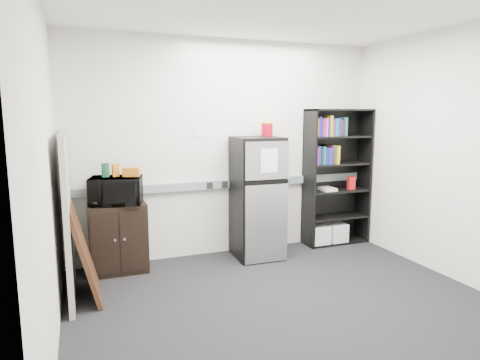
{
  "coord_description": "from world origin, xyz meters",
  "views": [
    {
      "loc": [
        -1.77,
        -3.37,
        1.81
      ],
      "look_at": [
        -0.15,
        0.9,
        1.08
      ],
      "focal_mm": 32.0,
      "sensor_mm": 36.0,
      "label": 1
    }
  ],
  "objects_px": {
    "cubicle_partition": "(68,214)",
    "cabinet": "(118,238)",
    "bookshelf": "(335,174)",
    "refrigerator": "(257,198)",
    "microwave": "(116,191)"
  },
  "relations": [
    {
      "from": "bookshelf",
      "to": "refrigerator",
      "type": "bearing_deg",
      "value": -173.22
    },
    {
      "from": "microwave",
      "to": "refrigerator",
      "type": "relative_size",
      "value": 0.37
    },
    {
      "from": "bookshelf",
      "to": "refrigerator",
      "type": "xyz_separation_m",
      "value": [
        -1.22,
        -0.15,
        -0.22
      ]
    },
    {
      "from": "cubicle_partition",
      "to": "microwave",
      "type": "height_order",
      "value": "cubicle_partition"
    },
    {
      "from": "cubicle_partition",
      "to": "refrigerator",
      "type": "bearing_deg",
      "value": 8.88
    },
    {
      "from": "bookshelf",
      "to": "cubicle_partition",
      "type": "distance_m",
      "value": 3.45
    },
    {
      "from": "cubicle_partition",
      "to": "cabinet",
      "type": "height_order",
      "value": "cubicle_partition"
    },
    {
      "from": "cabinet",
      "to": "refrigerator",
      "type": "height_order",
      "value": "refrigerator"
    },
    {
      "from": "bookshelf",
      "to": "cabinet",
      "type": "distance_m",
      "value": 2.96
    },
    {
      "from": "cabinet",
      "to": "cubicle_partition",
      "type": "bearing_deg",
      "value": -139.91
    },
    {
      "from": "cubicle_partition",
      "to": "cabinet",
      "type": "relative_size",
      "value": 2.04
    },
    {
      "from": "cubicle_partition",
      "to": "refrigerator",
      "type": "relative_size",
      "value": 1.07
    },
    {
      "from": "cabinet",
      "to": "refrigerator",
      "type": "relative_size",
      "value": 0.53
    },
    {
      "from": "bookshelf",
      "to": "cabinet",
      "type": "xyz_separation_m",
      "value": [
        -2.91,
        -0.07,
        -0.58
      ]
    },
    {
      "from": "bookshelf",
      "to": "microwave",
      "type": "bearing_deg",
      "value": -178.39
    }
  ]
}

